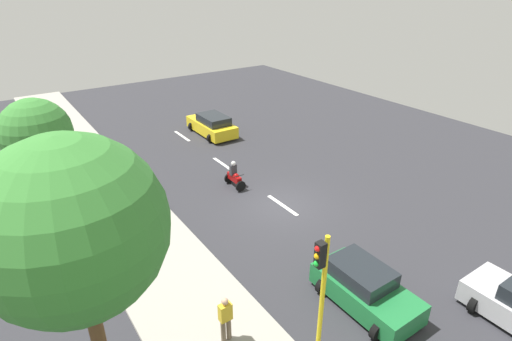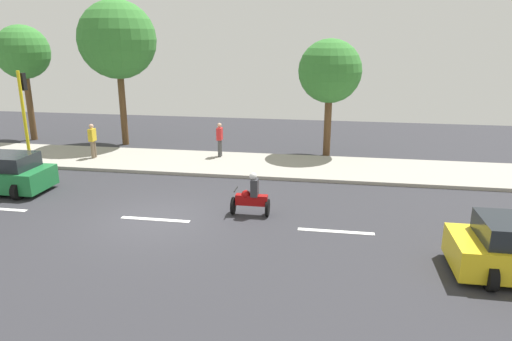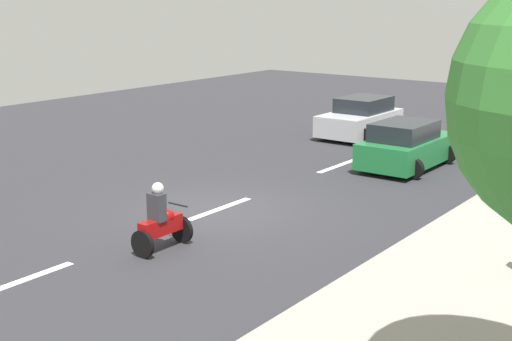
{
  "view_description": "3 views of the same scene",
  "coord_description": "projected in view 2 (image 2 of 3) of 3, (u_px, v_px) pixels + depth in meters",
  "views": [
    {
      "loc": [
        11.24,
        14.05,
        10.61
      ],
      "look_at": [
        0.42,
        -1.8,
        1.37
      ],
      "focal_mm": 28.5,
      "sensor_mm": 36.0,
      "label": 1
    },
    {
      "loc": [
        -13.61,
        -5.72,
        5.95
      ],
      "look_at": [
        1.45,
        -3.2,
        1.46
      ],
      "focal_mm": 32.23,
      "sensor_mm": 36.0,
      "label": 2
    },
    {
      "loc": [
        11.27,
        -13.47,
        5.33
      ],
      "look_at": [
        2.01,
        -1.13,
        1.54
      ],
      "focal_mm": 49.77,
      "sensor_mm": 36.0,
      "label": 3
    }
  ],
  "objects": [
    {
      "name": "ground_plane",
      "position": [
        155.0,
        221.0,
        15.47
      ],
      "size": [
        40.0,
        60.0,
        0.1
      ],
      "primitive_type": "cube",
      "color": "#2D2D33"
    },
    {
      "name": "sidewalk",
      "position": [
        209.0,
        163.0,
        22.06
      ],
      "size": [
        4.0,
        60.0,
        0.15
      ],
      "primitive_type": "cube",
      "color": "#9E998E",
      "rests_on": "ground"
    },
    {
      "name": "lane_stripe_north",
      "position": [
        336.0,
        231.0,
        14.51
      ],
      "size": [
        0.2,
        2.4,
        0.01
      ],
      "primitive_type": "cube",
      "color": "white",
      "rests_on": "ground"
    },
    {
      "name": "lane_stripe_mid",
      "position": [
        155.0,
        219.0,
        15.46
      ],
      "size": [
        0.2,
        2.4,
        0.01
      ],
      "primitive_type": "cube",
      "color": "white",
      "rests_on": "ground"
    },
    {
      "name": "car_green",
      "position": [
        2.0,
        174.0,
        18.13
      ],
      "size": [
        2.24,
        3.86,
        1.52
      ],
      "color": "#1E7238",
      "rests_on": "ground"
    },
    {
      "name": "motorcycle",
      "position": [
        251.0,
        197.0,
        15.69
      ],
      "size": [
        0.6,
        1.3,
        1.53
      ],
      "color": "black",
      "rests_on": "ground"
    },
    {
      "name": "pedestrian_near_signal",
      "position": [
        220.0,
        139.0,
        22.72
      ],
      "size": [
        0.4,
        0.24,
        1.69
      ],
      "color": "#3F3F3F",
      "rests_on": "sidewalk"
    },
    {
      "name": "pedestrian_by_tree",
      "position": [
        93.0,
        140.0,
        22.47
      ],
      "size": [
        0.4,
        0.24,
        1.69
      ],
      "color": "#72604C",
      "rests_on": "sidewalk"
    },
    {
      "name": "traffic_light_corner",
      "position": [
        24.0,
        106.0,
        20.46
      ],
      "size": [
        0.49,
        0.24,
        4.5
      ],
      "color": "yellow",
      "rests_on": "ground"
    },
    {
      "name": "street_tree_south",
      "position": [
        23.0,
        53.0,
        25.98
      ],
      "size": [
        3.01,
        3.01,
        6.57
      ],
      "color": "brown",
      "rests_on": "ground"
    },
    {
      "name": "street_tree_north",
      "position": [
        330.0,
        72.0,
        22.61
      ],
      "size": [
        3.13,
        3.13,
        5.85
      ],
      "color": "brown",
      "rests_on": "ground"
    },
    {
      "name": "street_tree_center",
      "position": [
        117.0,
        40.0,
        24.58
      ],
      "size": [
        4.16,
        4.16,
        7.83
      ],
      "color": "brown",
      "rests_on": "ground"
    }
  ]
}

